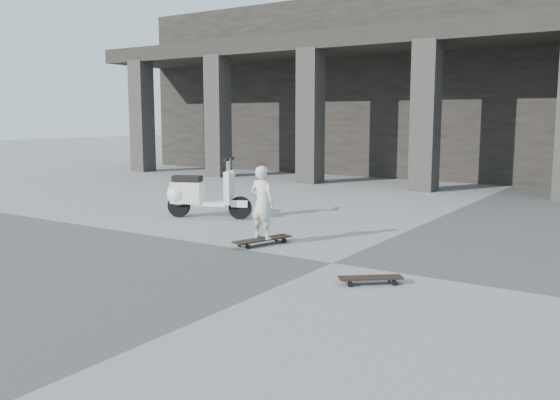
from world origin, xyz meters
The scene contains 6 objects.
ground centered at (0.00, 0.00, 0.00)m, with size 90.00×90.00×0.00m, color #464644.
colonnade centered at (0.00, 13.77, 3.03)m, with size 28.00×8.82×6.00m.
longboard centered at (-1.47, 0.42, 0.08)m, with size 0.53×1.04×0.10m.
skateboard_spare centered at (0.87, -0.67, 0.07)m, with size 0.71×0.63×0.09m.
child centered at (-1.47, 0.42, 0.67)m, with size 0.42×0.27×1.14m, color silver.
scooter centered at (-4.06, 1.78, 0.48)m, with size 1.64×0.88×1.20m.
Camera 1 is at (3.73, -6.99, 1.97)m, focal length 38.00 mm.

